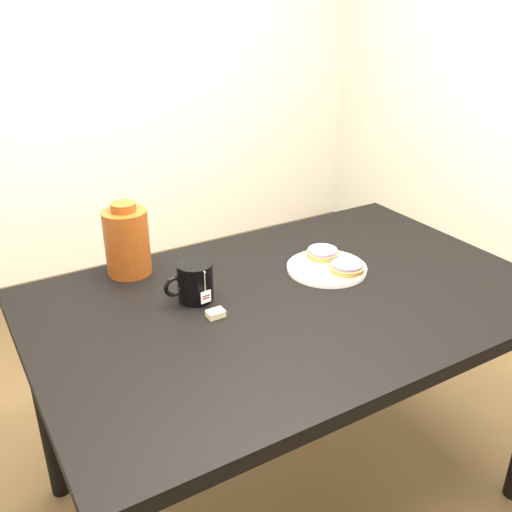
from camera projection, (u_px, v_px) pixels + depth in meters
name	position (u px, v px, depth m)	size (l,w,h in m)	color
ground_plane	(286.00, 492.00, 1.90)	(4.00, 4.00, 0.00)	brown
wall_back	(73.00, 24.00, 2.87)	(3.50, 0.02, 2.70)	beige
table	(291.00, 321.00, 1.61)	(1.40, 0.90, 0.75)	black
plate	(327.00, 267.00, 1.71)	(0.24, 0.24, 0.02)	white
bagel_back	(323.00, 253.00, 1.76)	(0.11, 0.11, 0.03)	brown
bagel_front	(347.00, 267.00, 1.67)	(0.13, 0.13, 0.03)	brown
mug	(194.00, 282.00, 1.53)	(0.15, 0.11, 0.11)	black
teabag_pouch	(216.00, 314.00, 1.47)	(0.04, 0.03, 0.02)	#C6B793
bagel_package	(127.00, 241.00, 1.66)	(0.15, 0.15, 0.22)	#5B240B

